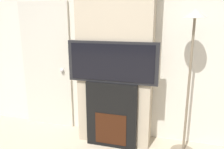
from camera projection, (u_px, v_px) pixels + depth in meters
wall_back at (120, 46)px, 3.14m from camera, size 6.00×0.06×2.70m
chimney_breast at (116, 48)px, 2.93m from camera, size 1.01×0.38×2.70m
fireplace at (112, 115)px, 2.97m from camera, size 0.69×0.15×0.91m
television at (112, 62)px, 2.79m from camera, size 1.19×0.07×0.54m
floor_lamp at (191, 57)px, 2.58m from camera, size 0.32×0.32×1.83m
entry_door at (47, 66)px, 3.48m from camera, size 0.84×0.09×1.98m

